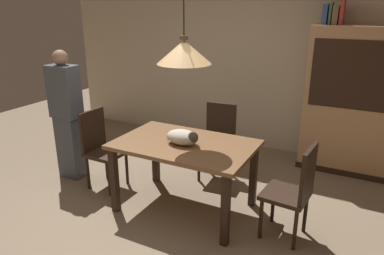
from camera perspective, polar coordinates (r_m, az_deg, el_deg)
The scene contains 14 objects.
ground at distance 3.63m, azimuth -5.59°, elevation -16.12°, with size 10.00×10.00×0.00m, color #847056.
back_wall at distance 5.41m, azimuth 9.58°, elevation 12.03°, with size 6.40×0.10×2.90m, color beige.
dining_table at distance 3.68m, azimuth -1.16°, elevation -3.91°, with size 1.40×0.90×0.75m.
chair_left_side at distance 4.35m, azimuth -14.33°, elevation -2.79°, with size 0.41×0.41×0.93m.
chair_far_back at distance 4.47m, azimuth 4.17°, elevation -1.62°, with size 0.43×0.43×0.93m.
chair_right_side at distance 3.39m, azimuth 16.02°, elevation -9.36°, with size 0.43×0.43×0.93m.
cat_sleeping at distance 3.58m, azimuth -1.39°, elevation -1.54°, with size 0.39×0.23×0.16m.
pendant_lamp at distance 3.42m, azimuth -1.27°, elevation 11.96°, with size 0.52×0.52×1.30m.
hutch_bookcase at distance 4.93m, azimuth 23.92°, elevation 3.36°, with size 1.12×0.45×1.85m.
book_blue_wide at distance 4.83m, azimuth 20.52°, elevation 16.54°, with size 0.06×0.24×0.24m, color #384C93.
book_green_slim at distance 4.82m, azimuth 21.23°, elevation 16.57°, with size 0.03×0.20×0.26m, color #427A4C.
book_brown_thick at distance 4.82m, azimuth 21.94°, elevation 16.25°, with size 0.06×0.24×0.22m, color brown.
book_red_tall at distance 4.81m, azimuth 22.81°, elevation 16.50°, with size 0.04×0.22×0.28m, color #B73833.
person_standing at distance 4.61m, azimuth -19.25°, elevation 1.75°, with size 0.36×0.22×1.59m.
Camera 1 is at (1.66, -2.46, 2.08)m, focal length 33.55 mm.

